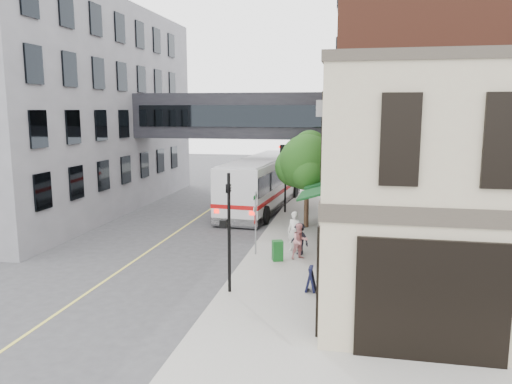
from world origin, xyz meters
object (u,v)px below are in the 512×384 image
at_px(pedestrian_b, 300,241).
at_px(sandwich_board, 311,279).
at_px(pedestrian_c, 300,239).
at_px(bus, 263,181).
at_px(pedestrian_a, 294,231).
at_px(newspaper_box, 278,251).

xyz_separation_m(pedestrian_b, sandwich_board, (0.86, -4.04, -0.35)).
height_order(pedestrian_b, pedestrian_c, pedestrian_b).
bearing_deg(bus, pedestrian_a, -71.87).
bearing_deg(pedestrian_b, sandwich_board, -111.76).
bearing_deg(pedestrian_b, bus, 74.32).
height_order(bus, pedestrian_a, bus).
distance_m(bus, pedestrian_a, 11.40).
bearing_deg(newspaper_box, bus, 83.11).
xyz_separation_m(bus, pedestrian_a, (3.54, -10.80, -0.86)).
height_order(pedestrian_c, newspaper_box, pedestrian_c).
bearing_deg(sandwich_board, bus, 107.90).
relative_size(bus, pedestrian_b, 8.03).
height_order(newspaper_box, sandwich_board, sandwich_board).
xyz_separation_m(bus, newspaper_box, (2.99, -12.53, -1.36)).
height_order(pedestrian_c, sandwich_board, pedestrian_c).
distance_m(pedestrian_a, pedestrian_b, 1.32).
distance_m(pedestrian_b, newspaper_box, 1.13).
relative_size(pedestrian_b, newspaper_box, 1.79).
bearing_deg(pedestrian_a, bus, 128.43).
height_order(pedestrian_a, pedestrian_c, pedestrian_a).
bearing_deg(pedestrian_a, pedestrian_b, -51.50).
bearing_deg(pedestrian_c, bus, 140.52).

